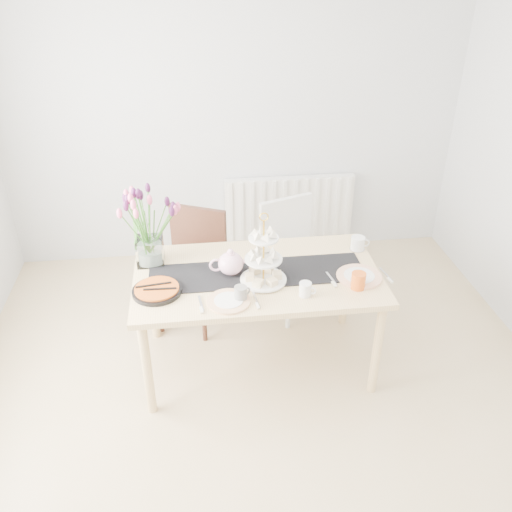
{
  "coord_description": "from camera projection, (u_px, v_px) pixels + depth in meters",
  "views": [
    {
      "loc": [
        -0.38,
        -2.33,
        2.65
      ],
      "look_at": [
        -0.01,
        0.57,
        0.91
      ],
      "focal_mm": 38.0,
      "sensor_mm": 36.0,
      "label": 1
    }
  ],
  "objects": [
    {
      "name": "tart_tin",
      "position": [
        157.0,
        290.0,
        3.33
      ],
      "size": [
        0.31,
        0.31,
        0.04
      ],
      "rotation": [
        0.0,
        0.0,
        -0.3
      ],
      "color": "black",
      "rests_on": "dining_table"
    },
    {
      "name": "room_shell",
      "position": [
        273.0,
        247.0,
        2.71
      ],
      "size": [
        4.5,
        4.5,
        4.5
      ],
      "color": "tan",
      "rests_on": "ground"
    },
    {
      "name": "mug_orange",
      "position": [
        358.0,
        281.0,
        3.35
      ],
      "size": [
        0.13,
        0.13,
        0.11
      ],
      "primitive_type": "cylinder",
      "rotation": [
        0.0,
        0.0,
        0.68
      ],
      "color": "orange",
      "rests_on": "dining_table"
    },
    {
      "name": "mug_white",
      "position": [
        305.0,
        289.0,
        3.29
      ],
      "size": [
        0.1,
        0.1,
        0.09
      ],
      "primitive_type": "cylinder",
      "rotation": [
        0.0,
        0.0,
        -0.49
      ],
      "color": "silver",
      "rests_on": "dining_table"
    },
    {
      "name": "chair_brown",
      "position": [
        193.0,
        259.0,
        4.11
      ],
      "size": [
        0.6,
        0.6,
        0.91
      ],
      "rotation": [
        0.0,
        0.0,
        -0.43
      ],
      "color": "#381B14",
      "rests_on": "ground"
    },
    {
      "name": "radiator",
      "position": [
        289.0,
        207.0,
        5.07
      ],
      "size": [
        1.2,
        0.08,
        0.6
      ],
      "primitive_type": "cube",
      "color": "white",
      "rests_on": "room_shell"
    },
    {
      "name": "plate_right",
      "position": [
        359.0,
        277.0,
        3.48
      ],
      "size": [
        0.34,
        0.34,
        0.02
      ],
      "primitive_type": "cylinder",
      "rotation": [
        0.0,
        0.0,
        0.17
      ],
      "color": "white",
      "rests_on": "dining_table"
    },
    {
      "name": "cake_stand",
      "position": [
        263.0,
        265.0,
        3.38
      ],
      "size": [
        0.3,
        0.3,
        0.43
      ],
      "rotation": [
        0.0,
        0.0,
        -0.16
      ],
      "color": "gold",
      "rests_on": "dining_table"
    },
    {
      "name": "table_runner",
      "position": [
        257.0,
        273.0,
        3.52
      ],
      "size": [
        1.4,
        0.35,
        0.01
      ],
      "primitive_type": "cube",
      "color": "black",
      "rests_on": "dining_table"
    },
    {
      "name": "cream_jug",
      "position": [
        358.0,
        243.0,
        3.77
      ],
      "size": [
        0.11,
        0.11,
        0.1
      ],
      "primitive_type": "cylinder",
      "rotation": [
        0.0,
        0.0,
        -0.17
      ],
      "color": "white",
      "rests_on": "dining_table"
    },
    {
      "name": "dining_table",
      "position": [
        257.0,
        283.0,
        3.56
      ],
      "size": [
        1.6,
        0.9,
        0.75
      ],
      "color": "tan",
      "rests_on": "ground"
    },
    {
      "name": "mug_grey",
      "position": [
        241.0,
        294.0,
        3.25
      ],
      "size": [
        0.11,
        0.11,
        0.09
      ],
      "primitive_type": "cylinder",
      "rotation": [
        0.0,
        0.0,
        0.52
      ],
      "color": "gray",
      "rests_on": "dining_table"
    },
    {
      "name": "plate_left",
      "position": [
        229.0,
        301.0,
        3.25
      ],
      "size": [
        0.29,
        0.29,
        0.01
      ],
      "primitive_type": "cylinder",
      "rotation": [
        0.0,
        0.0,
        0.12
      ],
      "color": "silver",
      "rests_on": "dining_table"
    },
    {
      "name": "chair_white",
      "position": [
        292.0,
        248.0,
        4.25
      ],
      "size": [
        0.58,
        0.58,
        0.91
      ],
      "rotation": [
        0.0,
        0.0,
        0.35
      ],
      "color": "silver",
      "rests_on": "ground"
    },
    {
      "name": "tulip_vase",
      "position": [
        146.0,
        215.0,
        3.47
      ],
      "size": [
        0.65,
        0.65,
        0.55
      ],
      "rotation": [
        0.0,
        0.0,
        -0.08
      ],
      "color": "silver",
      "rests_on": "dining_table"
    },
    {
      "name": "teapot",
      "position": [
        231.0,
        263.0,
        3.48
      ],
      "size": [
        0.28,
        0.24,
        0.17
      ],
      "primitive_type": null,
      "rotation": [
        0.0,
        0.0,
        0.08
      ],
      "color": "white",
      "rests_on": "dining_table"
    }
  ]
}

